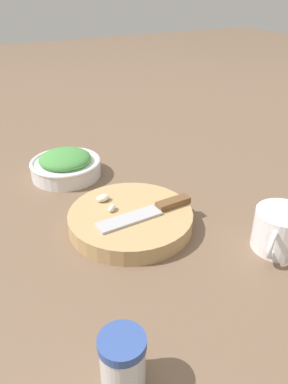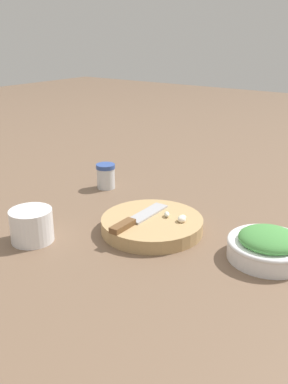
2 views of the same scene
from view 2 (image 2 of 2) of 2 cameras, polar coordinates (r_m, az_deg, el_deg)
ground_plane at (r=1.01m, az=-1.79°, el=-4.92°), size 5.00×5.00×0.00m
cutting_board at (r=0.99m, az=1.08°, el=-4.36°), size 0.23×0.23×0.03m
chef_knife at (r=0.97m, az=-1.07°, el=-3.63°), size 0.04×0.19×0.01m
garlic_cloves at (r=0.97m, az=4.61°, el=-3.45°), size 0.07×0.03×0.01m
herb_bowl at (r=0.90m, az=16.24°, el=-6.90°), size 0.17×0.17×0.06m
spice_jar at (r=1.25m, az=-5.11°, el=2.14°), size 0.06×0.06×0.07m
coffee_mug at (r=0.97m, az=-14.71°, el=-4.29°), size 0.09×0.11×0.07m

